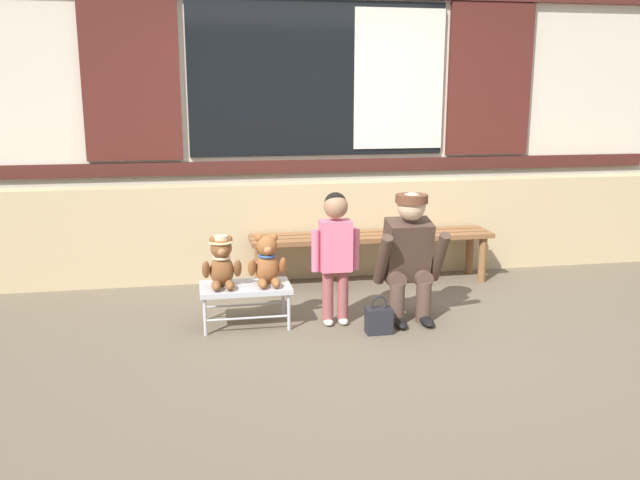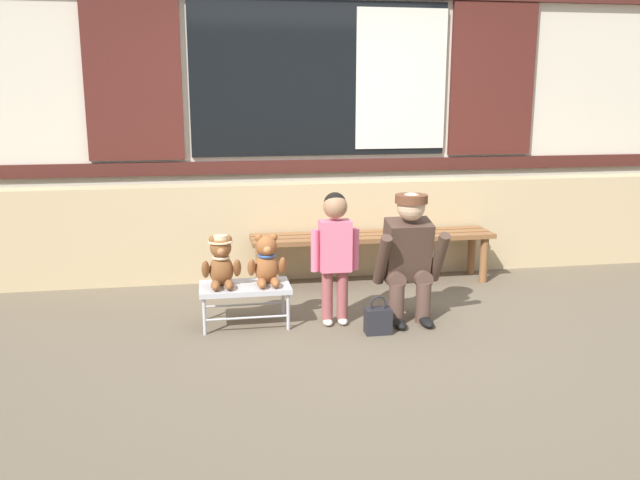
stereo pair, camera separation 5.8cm
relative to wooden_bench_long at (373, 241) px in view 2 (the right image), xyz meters
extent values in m
plane|color=brown|center=(-0.32, -1.06, -0.37)|extent=(60.00, 60.00, 0.00)
cube|color=tan|center=(-0.32, 0.37, 0.05)|extent=(7.21, 0.25, 0.85)
cube|color=beige|center=(-0.32, 0.89, 1.49)|extent=(7.35, 0.20, 3.72)
cube|color=#471E19|center=(-0.32, 0.77, 0.58)|extent=(6.77, 0.04, 0.12)
cube|color=black|center=(-0.32, 0.78, 1.38)|extent=(2.40, 0.03, 1.40)
cube|color=silver|center=(0.45, 0.76, 1.38)|extent=(0.87, 0.02, 1.29)
cube|color=#4C1E19|center=(-2.00, 0.77, 1.38)|extent=(0.84, 0.05, 1.43)
cube|color=#4C1E19|center=(1.36, 0.77, 1.38)|extent=(0.84, 0.05, 1.43)
cube|color=brown|center=(0.00, -0.14, 0.05)|extent=(2.10, 0.11, 0.04)
cube|color=brown|center=(0.00, 0.00, 0.05)|extent=(2.10, 0.11, 0.04)
cube|color=brown|center=(0.00, 0.14, 0.05)|extent=(2.10, 0.11, 0.04)
cylinder|color=brown|center=(-0.97, -0.14, -0.17)|extent=(0.07, 0.07, 0.40)
cylinder|color=brown|center=(-0.97, 0.14, -0.17)|extent=(0.07, 0.07, 0.40)
cylinder|color=brown|center=(0.97, -0.14, -0.17)|extent=(0.07, 0.07, 0.40)
cylinder|color=brown|center=(0.97, 0.14, -0.17)|extent=(0.07, 0.07, 0.40)
cube|color=#BCBCC1|center=(-1.16, -0.90, -0.09)|extent=(0.64, 0.36, 0.04)
cylinder|color=#BCBCC1|center=(-1.45, -1.05, -0.24)|extent=(0.02, 0.02, 0.26)
cylinder|color=#BCBCC1|center=(-1.45, -0.75, -0.24)|extent=(0.02, 0.02, 0.26)
cylinder|color=#BCBCC1|center=(-0.87, -1.05, -0.24)|extent=(0.02, 0.02, 0.26)
cylinder|color=#BCBCC1|center=(-0.87, -0.75, -0.24)|extent=(0.02, 0.02, 0.26)
cylinder|color=#BCBCC1|center=(-1.16, -1.05, -0.27)|extent=(0.58, 0.02, 0.02)
cylinder|color=#BCBCC1|center=(-1.16, -0.75, -0.27)|extent=(0.58, 0.02, 0.02)
ellipsoid|color=brown|center=(-1.32, -0.88, 0.04)|extent=(0.17, 0.14, 0.22)
sphere|color=brown|center=(-1.32, -0.89, 0.20)|extent=(0.15, 0.15, 0.15)
sphere|color=#AE6E42|center=(-1.32, -0.94, 0.19)|extent=(0.06, 0.06, 0.06)
sphere|color=brown|center=(-1.38, -0.88, 0.26)|extent=(0.06, 0.06, 0.06)
ellipsoid|color=brown|center=(-1.43, -0.91, 0.06)|extent=(0.06, 0.11, 0.16)
ellipsoid|color=brown|center=(-1.37, -0.99, -0.04)|extent=(0.06, 0.15, 0.06)
sphere|color=brown|center=(-1.27, -0.88, 0.26)|extent=(0.06, 0.06, 0.06)
ellipsoid|color=brown|center=(-1.21, -0.91, 0.06)|extent=(0.06, 0.11, 0.16)
ellipsoid|color=brown|center=(-1.28, -0.99, -0.04)|extent=(0.06, 0.15, 0.06)
torus|color=beige|center=(-1.32, -0.88, 0.13)|extent=(0.13, 0.13, 0.02)
cylinder|color=beige|center=(-1.32, -0.88, 0.24)|extent=(0.17, 0.17, 0.01)
cylinder|color=beige|center=(-1.32, -0.88, 0.27)|extent=(0.10, 0.10, 0.04)
ellipsoid|color=#93562D|center=(-1.00, -0.88, 0.04)|extent=(0.17, 0.14, 0.22)
sphere|color=#93562D|center=(-1.00, -0.89, 0.20)|extent=(0.15, 0.15, 0.15)
sphere|color=#C87B48|center=(-1.00, -0.94, 0.19)|extent=(0.06, 0.06, 0.06)
sphere|color=#93562D|center=(-1.06, -0.88, 0.26)|extent=(0.06, 0.06, 0.06)
ellipsoid|color=#93562D|center=(-1.11, -0.91, 0.06)|extent=(0.06, 0.11, 0.16)
ellipsoid|color=#93562D|center=(-1.05, -0.99, -0.04)|extent=(0.06, 0.15, 0.06)
sphere|color=#93562D|center=(-0.95, -0.88, 0.26)|extent=(0.06, 0.06, 0.06)
ellipsoid|color=#93562D|center=(-0.89, -0.91, 0.06)|extent=(0.06, 0.11, 0.16)
ellipsoid|color=#93562D|center=(-0.96, -0.99, -0.04)|extent=(0.06, 0.15, 0.06)
torus|color=#335699|center=(-1.00, -0.88, 0.13)|extent=(0.13, 0.13, 0.02)
cylinder|color=#994C4C|center=(-0.58, -0.98, -0.15)|extent=(0.08, 0.08, 0.36)
ellipsoid|color=silver|center=(-0.58, -1.00, -0.35)|extent=(0.07, 0.12, 0.05)
cylinder|color=#994C4C|center=(-0.47, -0.98, -0.15)|extent=(0.08, 0.08, 0.36)
ellipsoid|color=silver|center=(-0.47, -1.00, -0.35)|extent=(0.07, 0.12, 0.05)
cube|color=#E56B89|center=(-0.53, -0.98, 0.21)|extent=(0.22, 0.15, 0.36)
cylinder|color=#E56B89|center=(-0.67, -0.98, 0.18)|extent=(0.06, 0.06, 0.30)
cylinder|color=#E56B89|center=(-0.38, -0.98, 0.18)|extent=(0.06, 0.06, 0.30)
sphere|color=#9E7051|center=(-0.53, -0.98, 0.49)|extent=(0.17, 0.17, 0.17)
sphere|color=black|center=(-0.53, -0.97, 0.51)|extent=(0.16, 0.16, 0.16)
cylinder|color=brown|center=(-0.09, -1.06, -0.22)|extent=(0.11, 0.11, 0.30)
cylinder|color=brown|center=(-0.09, -0.92, -0.05)|extent=(0.13, 0.32, 0.13)
ellipsoid|color=black|center=(-0.09, -1.14, -0.34)|extent=(0.09, 0.20, 0.06)
cylinder|color=brown|center=(0.11, -1.06, -0.22)|extent=(0.11, 0.11, 0.30)
cylinder|color=brown|center=(0.11, -0.92, -0.05)|extent=(0.13, 0.32, 0.13)
ellipsoid|color=black|center=(0.11, -1.14, -0.34)|extent=(0.09, 0.20, 0.06)
cube|color=#473328|center=(0.01, -0.95, 0.15)|extent=(0.32, 0.30, 0.47)
cylinder|color=#473328|center=(-0.20, -1.05, 0.11)|extent=(0.08, 0.28, 0.40)
cylinder|color=#473328|center=(0.22, -1.05, 0.11)|extent=(0.08, 0.28, 0.40)
sphere|color=#DBB28E|center=(0.01, -1.02, 0.48)|extent=(0.20, 0.20, 0.20)
cylinder|color=brown|center=(0.01, -1.02, 0.53)|extent=(0.23, 0.23, 0.06)
cube|color=brown|center=(0.20, -0.86, 0.01)|extent=(0.10, 0.22, 0.16)
cube|color=#232328|center=(-0.27, -1.23, -0.28)|extent=(0.18, 0.11, 0.18)
torus|color=#232328|center=(-0.27, -1.23, -0.16)|extent=(0.11, 0.01, 0.11)
camera|label=1|loc=(-1.49, -5.51, 1.27)|focal=37.81mm
camera|label=2|loc=(-1.43, -5.52, 1.27)|focal=37.81mm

